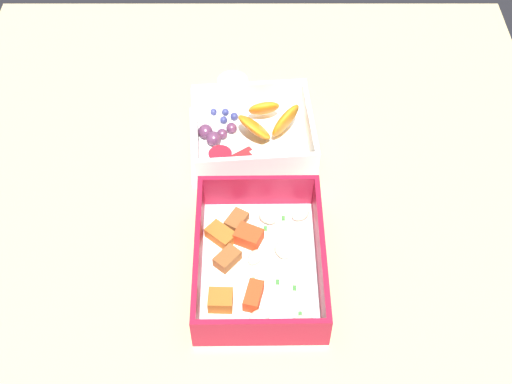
% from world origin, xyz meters
% --- Properties ---
extents(table_surface, '(0.80, 0.80, 0.02)m').
position_xyz_m(table_surface, '(0.00, 0.00, 0.01)').
color(table_surface, tan).
rests_on(table_surface, ground).
extents(pasta_container, '(0.20, 0.14, 0.05)m').
position_xyz_m(pasta_container, '(-0.11, -0.01, 0.04)').
color(pasta_container, white).
rests_on(pasta_container, table_surface).
extents(fruit_bowl, '(0.15, 0.16, 0.06)m').
position_xyz_m(fruit_bowl, '(0.08, -0.01, 0.04)').
color(fruit_bowl, white).
rests_on(fruit_bowl, table_surface).
extents(paper_cup_liner, '(0.04, 0.04, 0.02)m').
position_xyz_m(paper_cup_liner, '(0.19, 0.02, 0.03)').
color(paper_cup_liner, white).
rests_on(paper_cup_liner, table_surface).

